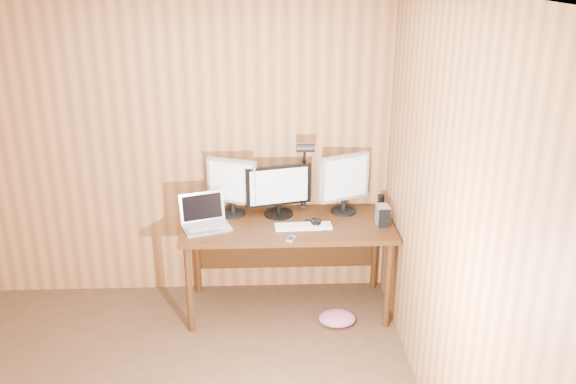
{
  "coord_description": "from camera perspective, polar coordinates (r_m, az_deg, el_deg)",
  "views": [
    {
      "loc": [
        0.76,
        -2.62,
        2.64
      ],
      "look_at": [
        0.93,
        1.58,
        1.02
      ],
      "focal_mm": 38.0,
      "sensor_mm": 36.0,
      "label": 1
    }
  ],
  "objects": [
    {
      "name": "desk",
      "position": [
        4.77,
        -0.06,
        -3.87
      ],
      "size": [
        1.6,
        0.7,
        0.75
      ],
      "color": "#3C1F0C",
      "rests_on": "floor"
    },
    {
      "name": "speaker",
      "position": [
        4.91,
        8.68,
        -0.99
      ],
      "size": [
        0.05,
        0.05,
        0.13
      ],
      "primitive_type": "cylinder",
      "color": "black",
      "rests_on": "desk"
    },
    {
      "name": "keyboard",
      "position": [
        4.57,
        1.45,
        -3.22
      ],
      "size": [
        0.43,
        0.15,
        0.02
      ],
      "rotation": [
        0.0,
        0.0,
        0.04
      ],
      "color": "white",
      "rests_on": "desk"
    },
    {
      "name": "room_shell",
      "position": [
        3.06,
        -16.52,
        -6.89
      ],
      "size": [
        4.0,
        4.0,
        4.0
      ],
      "color": "#4C311D",
      "rests_on": "ground"
    },
    {
      "name": "mousepad",
      "position": [
        4.62,
        2.62,
        -3.07
      ],
      "size": [
        0.24,
        0.22,
        0.0
      ],
      "primitive_type": "cube",
      "rotation": [
        0.0,
        0.0,
        -0.3
      ],
      "color": "black",
      "rests_on": "desk"
    },
    {
      "name": "phone",
      "position": [
        4.38,
        0.28,
        -4.41
      ],
      "size": [
        0.08,
        0.11,
        0.01
      ],
      "rotation": [
        0.0,
        0.0,
        -0.33
      ],
      "color": "silver",
      "rests_on": "desk"
    },
    {
      "name": "desk_lamp",
      "position": [
        4.74,
        1.57,
        2.48
      ],
      "size": [
        0.14,
        0.2,
        0.61
      ],
      "rotation": [
        0.0,
        0.0,
        0.33
      ],
      "color": "black",
      "rests_on": "desk"
    },
    {
      "name": "hard_drive",
      "position": [
        4.66,
        8.85,
        -2.15
      ],
      "size": [
        0.09,
        0.14,
        0.15
      ],
      "rotation": [
        0.0,
        0.0,
        0.02
      ],
      "color": "silver",
      "rests_on": "desk"
    },
    {
      "name": "monitor_center",
      "position": [
        4.71,
        -0.9,
        0.2
      ],
      "size": [
        0.51,
        0.23,
        0.41
      ],
      "rotation": [
        0.0,
        0.0,
        0.24
      ],
      "color": "black",
      "rests_on": "desk"
    },
    {
      "name": "fabric_pile",
      "position": [
        4.8,
        4.63,
        -11.71
      ],
      "size": [
        0.32,
        0.28,
        0.09
      ],
      "primitive_type": null,
      "rotation": [
        0.0,
        0.0,
        0.16
      ],
      "color": "#BB5A82",
      "rests_on": "floor"
    },
    {
      "name": "monitor_right",
      "position": [
        4.77,
        5.31,
        0.96
      ],
      "size": [
        0.4,
        0.21,
        0.48
      ],
      "rotation": [
        0.0,
        0.0,
        0.42
      ],
      "color": "black",
      "rests_on": "desk"
    },
    {
      "name": "laptop",
      "position": [
        4.62,
        -7.81,
        -2.48
      ],
      "size": [
        0.41,
        0.36,
        0.24
      ],
      "rotation": [
        0.0,
        0.0,
        0.33
      ],
      "color": "silver",
      "rests_on": "desk"
    },
    {
      "name": "mouse",
      "position": [
        4.61,
        2.63,
        -2.81
      ],
      "size": [
        0.08,
        0.12,
        0.04
      ],
      "primitive_type": "ellipsoid",
      "rotation": [
        0.0,
        0.0,
        -0.04
      ],
      "color": "black",
      "rests_on": "mousepad"
    },
    {
      "name": "monitor_left",
      "position": [
        4.72,
        -5.26,
        0.63
      ],
      "size": [
        0.39,
        0.19,
        0.46
      ],
      "rotation": [
        0.0,
        0.0,
        -0.37
      ],
      "color": "black",
      "rests_on": "desk"
    }
  ]
}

